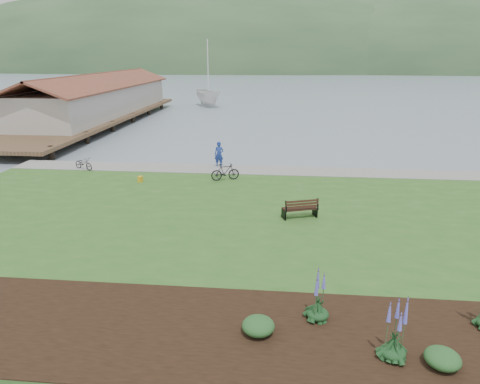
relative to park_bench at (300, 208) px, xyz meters
The scene contains 16 objects.
ground 1.99m from the park_bench, 138.96° to the left, with size 600.00×600.00×0.00m, color slate.
lawn 1.72m from the park_bench, 148.54° to the right, with size 34.00×20.00×0.40m, color #2C5A1F.
shoreline_path 8.20m from the park_bench, 99.49° to the left, with size 34.00×2.20×0.03m, color gray.
garden_bed 8.79m from the park_bench, 79.17° to the right, with size 24.00×4.40×0.04m, color black.
far_hillside 172.19m from the park_bench, 83.78° to the left, with size 580.00×80.00×38.00m, color #2E512E, non-canonical shape.
pier_pavilion 35.81m from the park_bench, 126.65° to the left, with size 8.00×36.00×5.40m.
park_bench is the anchor object (origin of this frame).
person 10.00m from the park_bench, 119.73° to the left, with size 0.71×0.49×1.96m, color navy.
bicycle_a 15.30m from the park_bench, 151.91° to the left, with size 1.52×0.53×0.80m, color black.
bicycle_b 7.05m from the park_bench, 126.21° to the left, with size 1.67×0.48×1.01m, color black.
sailboat 46.25m from the park_bench, 104.68° to the left, with size 11.33×11.54×29.88m, color silver.
pannier 10.25m from the park_bench, 151.73° to the left, with size 0.20×0.31×0.33m, color gold.
echium_0 9.41m from the park_bench, 78.31° to the right, with size 0.62×0.62×1.75m.
echium_4 7.78m from the park_bench, 88.51° to the right, with size 0.62×0.62×1.74m.
shrub_0 8.70m from the park_bench, 99.35° to the right, with size 0.87×0.87×0.44m, color #1E4C21.
shrub_1 9.88m from the park_bench, 72.32° to the right, with size 0.84×0.84×0.42m, color #1E4C21.
Camera 1 is at (0.39, -19.39, 7.53)m, focal length 32.00 mm.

